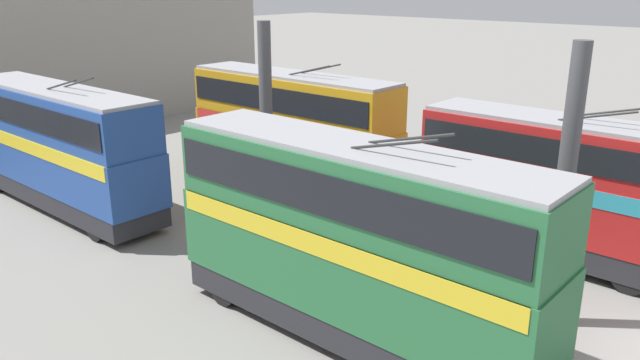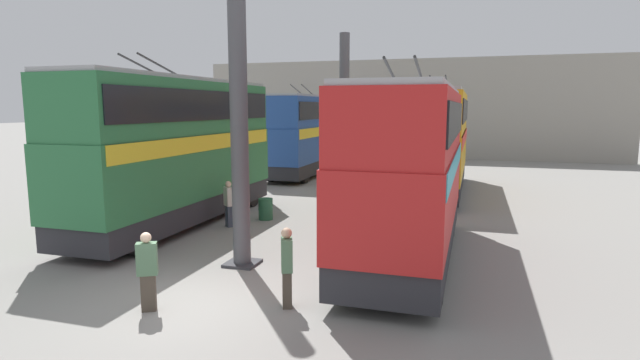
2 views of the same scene
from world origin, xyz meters
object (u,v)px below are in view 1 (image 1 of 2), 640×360
Objects in this scene: bus_right_far at (60,141)px; person_by_right_row at (385,281)px; bus_right_mid at (353,232)px; oil_drum at (361,271)px; person_aisle_midway at (323,224)px; bus_left_near at (555,179)px; bus_left_far at (292,122)px.

bus_right_far is 6.80× the size of person_by_right_row.
bus_right_far reaches higher than person_by_right_row.
person_by_right_row is at bearing -172.91° from bus_right_far.
bus_right_mid is 4.15m from oil_drum.
bus_right_mid reaches higher than person_aisle_midway.
bus_left_near is at bearing -102.24° from bus_right_mid.
bus_left_far is at bearing -119.87° from bus_right_far.
oil_drum is (-8.61, 5.94, -2.53)m from bus_left_far.
bus_right_mid is 15.29m from bus_right_far.
bus_left_far is 13.46m from bus_right_mid.
bus_left_far is 10.76m from oil_drum.
bus_left_near is at bearing -132.81° from person_aisle_midway.
bus_left_near is 12.21m from bus_left_far.
oil_drum is at bearing -57.04° from bus_right_mid.
bus_right_far reaches higher than bus_left_near.
bus_left_near is 7.31m from person_by_right_row.
bus_right_mid is at bearing 77.76° from bus_left_near.
person_aisle_midway is (-5.77, 4.49, -2.13)m from bus_left_far.
bus_left_far is 13.22× the size of oil_drum.
person_aisle_midway is (6.45, 4.49, -1.98)m from bus_left_near.
bus_right_far is at bearing 26.65° from bus_left_near.
person_aisle_midway is at bearing -41.99° from bus_right_mid.
bus_right_mid is 6.92× the size of person_aisle_midway.
person_aisle_midway is (4.58, -4.12, -2.26)m from bus_right_mid.
bus_left_near is 19.20m from bus_right_far.
person_by_right_row reaches higher than oil_drum.
person_by_right_row is 4.89m from person_aisle_midway.
bus_right_far is 14.04m from oil_drum.
bus_right_far is at bearing 33.35° from person_aisle_midway.
bus_right_far reaches higher than oil_drum.
bus_right_mid reaches higher than oil_drum.
oil_drum is (3.60, 5.94, -2.38)m from bus_left_near.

